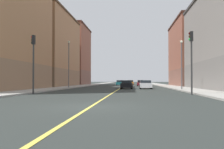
% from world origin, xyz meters
% --- Properties ---
extents(ground_plane, '(400.00, 400.00, 0.00)m').
position_xyz_m(ground_plane, '(0.00, 0.00, 0.00)').
color(ground_plane, '#292F2C').
rests_on(ground_plane, ground).
extents(sidewalk_left, '(3.63, 168.00, 0.15)m').
position_xyz_m(sidewalk_left, '(9.75, 49.00, 0.07)').
color(sidewalk_left, '#9E9B93').
rests_on(sidewalk_left, ground).
extents(sidewalk_right, '(3.63, 168.00, 0.15)m').
position_xyz_m(sidewalk_right, '(-9.75, 49.00, 0.07)').
color(sidewalk_right, '#9E9B93').
rests_on(sidewalk_right, ground).
extents(lane_center_stripe, '(0.16, 154.00, 0.01)m').
position_xyz_m(lane_center_stripe, '(0.00, 49.00, 0.01)').
color(lane_center_stripe, '#E5D14C').
rests_on(lane_center_stripe, ground).
extents(building_left_mid, '(9.71, 19.22, 14.83)m').
position_xyz_m(building_left_mid, '(16.27, 46.34, 7.42)').
color(building_left_mid, brown).
rests_on(building_left_mid, ground).
extents(building_right_midblock, '(9.71, 21.30, 15.87)m').
position_xyz_m(building_right_midblock, '(-16.27, 41.31, 7.94)').
color(building_right_midblock, '#8F6B4F').
rests_on(building_right_midblock, ground).
extents(building_right_distant, '(9.71, 16.33, 17.35)m').
position_xyz_m(building_right_distant, '(-16.27, 61.59, 8.68)').
color(building_right_distant, brown).
rests_on(building_right_distant, ground).
extents(traffic_light_left_near, '(0.40, 0.32, 5.86)m').
position_xyz_m(traffic_light_left_near, '(7.52, 11.25, 3.80)').
color(traffic_light_left_near, '#2D2D2D').
rests_on(traffic_light_left_near, ground).
extents(traffic_light_right_near, '(0.40, 0.32, 5.74)m').
position_xyz_m(traffic_light_right_near, '(-7.55, 11.25, 3.73)').
color(traffic_light_right_near, '#2D2D2D').
rests_on(traffic_light_right_near, ground).
extents(street_lamp_left_near, '(0.36, 0.36, 6.46)m').
position_xyz_m(street_lamp_left_near, '(8.53, 21.39, 4.11)').
color(street_lamp_left_near, '#4C4C51').
rests_on(street_lamp_left_near, ground).
extents(street_lamp_right_near, '(0.36, 0.36, 7.78)m').
position_xyz_m(street_lamp_right_near, '(-8.53, 28.83, 4.81)').
color(street_lamp_right_near, '#4C4C51').
rests_on(street_lamp_right_near, ground).
extents(car_teal, '(1.96, 4.51, 1.35)m').
position_xyz_m(car_teal, '(-1.28, 53.34, 0.65)').
color(car_teal, '#196670').
rests_on(car_teal, ground).
extents(car_black, '(1.90, 4.01, 1.33)m').
position_xyz_m(car_black, '(1.17, 27.24, 0.66)').
color(car_black, black).
rests_on(car_black, ground).
extents(car_blue, '(1.88, 4.46, 1.22)m').
position_xyz_m(car_blue, '(1.11, 39.85, 0.60)').
color(car_blue, '#23389E').
rests_on(car_blue, ground).
extents(car_white, '(1.91, 4.60, 1.34)m').
position_xyz_m(car_white, '(4.10, 27.42, 0.67)').
color(car_white, white).
rests_on(car_white, ground).
extents(car_yellow, '(1.85, 4.52, 1.38)m').
position_xyz_m(car_yellow, '(4.26, 60.84, 0.66)').
color(car_yellow, gold).
rests_on(car_yellow, ground).
extents(car_orange, '(1.93, 4.12, 1.38)m').
position_xyz_m(car_orange, '(1.38, 62.11, 0.66)').
color(car_orange, orange).
rests_on(car_orange, ground).
extents(car_maroon, '(1.95, 4.19, 1.30)m').
position_xyz_m(car_maroon, '(3.98, 45.80, 0.64)').
color(car_maroon, maroon).
rests_on(car_maroon, ground).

